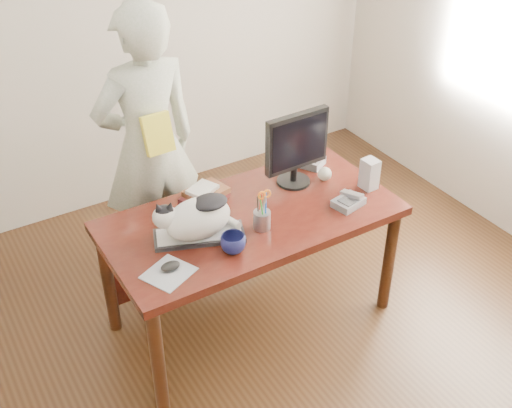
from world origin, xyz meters
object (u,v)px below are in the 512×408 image
Objects in this scene: book_stack at (205,195)px; calculator at (308,161)px; keyboard at (199,235)px; mouse at (170,266)px; phone at (349,201)px; baseball at (325,174)px; person at (148,147)px; desk at (244,229)px; speaker at (369,174)px; monitor at (297,145)px; cat at (195,217)px; pen_cup at (262,218)px; coffee_mug at (233,243)px.

book_stack is 0.72m from calculator.
mouse is at bearing -125.59° from keyboard.
baseball is at bearing 69.24° from phone.
mouse is 0.07× the size of person.
book_stack is 0.52m from person.
mouse is 0.40× the size of book_stack.
speaker reaches higher than desk.
book_stack is (0.42, 0.45, 0.02)m from mouse.
phone is 0.65× the size of book_stack.
keyboard is at bearing -161.11° from desk.
person is at bearing 84.16° from book_stack.
desk is 8.47× the size of phone.
desk is 0.58m from baseball.
baseball is 0.05× the size of person.
book_stack is (-0.87, 0.37, -0.05)m from speaker.
monitor is at bearing 133.47° from person.
desk is at bearing 161.47° from speaker.
monitor is 1.55× the size of book_stack.
keyboard is 0.34m from book_stack.
monitor is 0.28m from baseball.
speaker is 2.24× the size of baseball.
book_stack reaches higher than phone.
phone is 1.23m from person.
desk is 0.90× the size of person.
cat reaches higher than phone.
cat is 0.76m from monitor.
pen_cup reaches higher than keyboard.
book_stack is (-0.70, 0.17, -0.00)m from baseball.
desk is 0.30m from book_stack.
phone reaches higher than calculator.
calculator is at bearing 35.00° from pen_cup.
pen_cup is 0.25m from coffee_mug.
desk is 0.39m from keyboard.
mouse is 0.92× the size of coffee_mug.
pen_cup is at bearing 22.46° from coffee_mug.
speaker reaches higher than mouse.
pen_cup reaches higher than mouse.
pen_cup reaches higher than speaker.
monitor reaches higher than calculator.
monitor reaches higher than mouse.
cat reaches higher than coffee_mug.
pen_cup is at bearing -18.34° from mouse.
coffee_mug reaches higher than phone.
phone is (0.84, -0.16, 0.01)m from keyboard.
baseball is (0.04, 0.28, 0.02)m from phone.
cat is at bearing 169.02° from calculator.
pen_cup is 0.13× the size of person.
cat is at bearing -172.72° from baseball.
calculator is at bearing 147.59° from person.
speaker is (1.06, -0.08, -0.04)m from cat.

